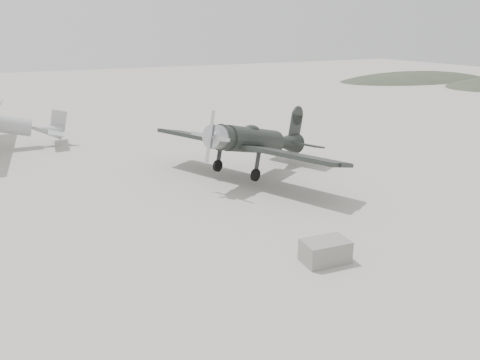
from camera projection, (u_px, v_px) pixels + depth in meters
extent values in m
plane|color=#A8A295|center=(233.00, 253.00, 16.84)|extent=(160.00, 160.00, 0.00)
ellipsoid|color=#323B2A|center=(415.00, 79.00, 71.92)|extent=(32.00, 16.00, 5.20)
cylinder|color=black|center=(253.00, 141.00, 24.63)|extent=(4.30, 2.89, 1.31)
cone|color=black|center=(286.00, 131.00, 26.89)|extent=(2.72, 2.11, 1.22)
cylinder|color=silver|center=(216.00, 152.00, 22.54)|extent=(1.25, 1.41, 1.16)
cone|color=silver|center=(208.00, 154.00, 22.12)|extent=(0.52, 0.61, 0.53)
cube|color=silver|center=(209.00, 154.00, 22.17)|extent=(0.12, 0.18, 2.44)
ellipsoid|color=black|center=(250.00, 131.00, 24.31)|extent=(1.20, 1.01, 0.43)
cube|color=black|center=(245.00, 150.00, 24.25)|extent=(6.43, 11.07, 0.21)
cube|color=black|center=(293.00, 128.00, 27.42)|extent=(2.56, 4.01, 0.09)
cube|color=black|center=(295.00, 114.00, 27.28)|extent=(1.06, 0.55, 1.69)
cylinder|color=black|center=(259.00, 180.00, 23.62)|extent=(0.64, 0.40, 0.64)
cylinder|color=black|center=(222.00, 170.00, 25.15)|extent=(0.64, 0.40, 0.64)
cylinder|color=#333333|center=(260.00, 168.00, 23.42)|extent=(0.14, 0.14, 1.31)
cylinder|color=#333333|center=(222.00, 159.00, 24.95)|extent=(0.14, 0.14, 1.31)
cylinder|color=black|center=(295.00, 135.00, 27.74)|extent=(0.22, 0.15, 0.21)
cone|color=#A3A7A9|center=(47.00, 118.00, 31.46)|extent=(2.01, 1.22, 1.07)
cube|color=#A3A7A9|center=(55.00, 116.00, 31.64)|extent=(1.25, 3.70, 0.09)
cube|color=#A3A7A9|center=(56.00, 106.00, 31.46)|extent=(0.97, 0.16, 1.39)
cylinder|color=black|center=(59.00, 121.00, 31.83)|extent=(0.20, 0.09, 0.19)
cube|color=slate|center=(325.00, 251.00, 16.09)|extent=(1.67, 1.12, 0.80)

